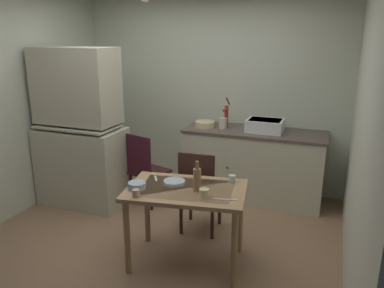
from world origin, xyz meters
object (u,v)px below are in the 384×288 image
Objects in this scene: sink_basin at (265,125)px; dining_table at (186,200)px; mixing_bowl_counter at (205,124)px; chair_by_counter at (146,168)px; glass_bottle at (197,179)px; hand_pump at (226,114)px; chair_far_side at (199,191)px; hutch_cabinet at (80,134)px; serving_bowl_wide at (174,182)px; mug_dark at (198,176)px.

sink_basin is 1.74m from dining_table.
mixing_bowl_counter is at bearing -176.28° from sink_basin.
dining_table is 1.37m from chair_by_counter.
sink_basin is 1.60× the size of glass_bottle.
hand_pump reaches higher than dining_table.
chair_far_side is at bearing 107.87° from glass_bottle.
hutch_cabinet reaches higher than chair_by_counter.
hutch_cabinet is 7.49× the size of mixing_bowl_counter.
mixing_bowl_counter is (1.30, 0.85, 0.04)m from hutch_cabinet.
serving_bowl_wide is at bearing -108.18° from sink_basin.
chair_far_side is at bearing -7.22° from hutch_cabinet.
mixing_bowl_counter reaches higher than dining_table.
chair_far_side is (0.31, -1.05, -0.46)m from mixing_bowl_counter.
hand_pump reaches higher than sink_basin.
chair_by_counter is at bearing 141.21° from mug_dark.
chair_far_side reaches higher than chair_by_counter.
dining_table is 0.20m from serving_bowl_wide.
chair_by_counter is (-0.85, 0.43, -0.01)m from chair_far_side.
serving_bowl_wide reaches higher than dining_table.
sink_basin is 0.38× the size of dining_table.
hand_pump is at bearing 174.93° from sink_basin.
hand_pump is at bearing 89.45° from serving_bowl_wide.
serving_bowl_wide is at bearing 162.26° from glass_bottle.
mug_dark is 0.33× the size of glass_bottle.
hand_pump reaches higher than chair_far_side.
glass_bottle reaches higher than dining_table.
sink_basin is at bearing 71.82° from serving_bowl_wide.
chair_by_counter is (-0.55, -0.62, -0.47)m from mixing_bowl_counter.
glass_bottle is at bearing -7.82° from dining_table.
dining_table is at bearing -24.55° from hutch_cabinet.
mixing_bowl_counter is 1.58m from serving_bowl_wide.
hand_pump is 4.37× the size of mug_dark.
hand_pump is 1.23m from chair_by_counter.
hutch_cabinet is at bearing 155.45° from dining_table.
mixing_bowl_counter is at bearing 106.54° from mug_dark.
hutch_cabinet is 9.70× the size of serving_bowl_wide.
hand_pump is 1.52m from mug_dark.
sink_basin reaches higher than chair_far_side.
hutch_cabinet is 1.67m from chair_far_side.
sink_basin reaches higher than glass_bottle.
serving_bowl_wide is at bearing -136.71° from mug_dark.
sink_basin is at bearing 3.72° from mixing_bowl_counter.
dining_table is 5.83× the size of serving_bowl_wide.
dining_table is at bearing -24.65° from serving_bowl_wide.
chair_far_side is 10.26× the size of mug_dark.
glass_bottle reaches higher than serving_bowl_wide.
mixing_bowl_counter is at bearing 98.90° from serving_bowl_wide.
mixing_bowl_counter is 0.28× the size of chair_far_side.
mixing_bowl_counter is at bearing -159.78° from hand_pump.
serving_bowl_wide is (1.54, -0.71, -0.14)m from hutch_cabinet.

